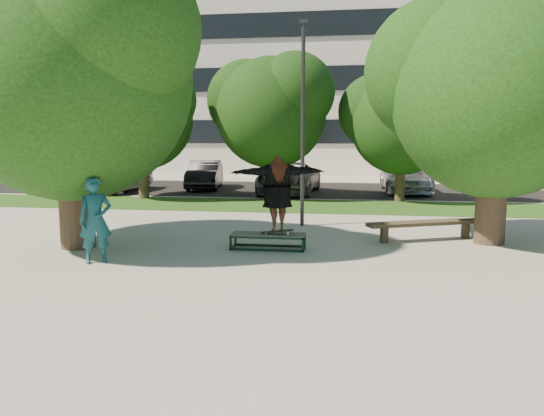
% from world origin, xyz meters
% --- Properties ---
extents(ground, '(120.00, 120.00, 0.00)m').
position_xyz_m(ground, '(0.00, 0.00, 0.00)').
color(ground, '#9D9890').
rests_on(ground, ground).
extents(grass_strip, '(30.00, 4.00, 0.02)m').
position_xyz_m(grass_strip, '(1.00, 9.50, 0.01)').
color(grass_strip, '#214D16').
rests_on(grass_strip, ground).
extents(asphalt_strip, '(40.00, 8.00, 0.01)m').
position_xyz_m(asphalt_strip, '(0.00, 16.00, 0.01)').
color(asphalt_strip, black).
rests_on(asphalt_strip, ground).
extents(tree_left, '(6.96, 5.95, 7.12)m').
position_xyz_m(tree_left, '(-4.29, 1.09, 4.42)').
color(tree_left, '#38281E').
rests_on(tree_left, ground).
extents(tree_right, '(6.24, 5.33, 6.51)m').
position_xyz_m(tree_right, '(5.92, 3.08, 4.09)').
color(tree_right, '#38281E').
rests_on(tree_right, ground).
extents(bg_tree_left, '(5.28, 4.51, 5.77)m').
position_xyz_m(bg_tree_left, '(-6.57, 11.07, 3.73)').
color(bg_tree_left, '#38281E').
rests_on(bg_tree_left, ground).
extents(bg_tree_mid, '(5.76, 4.92, 6.24)m').
position_xyz_m(bg_tree_mid, '(-1.08, 12.08, 4.02)').
color(bg_tree_mid, '#38281E').
rests_on(bg_tree_mid, ground).
extents(bg_tree_right, '(5.04, 4.31, 5.43)m').
position_xyz_m(bg_tree_right, '(4.43, 11.57, 3.49)').
color(bg_tree_right, '#38281E').
rests_on(bg_tree_right, ground).
extents(lamppost, '(0.25, 0.15, 6.11)m').
position_xyz_m(lamppost, '(1.00, 5.00, 3.15)').
color(lamppost, '#2D2D30').
rests_on(lamppost, ground).
extents(office_building, '(30.00, 14.12, 16.00)m').
position_xyz_m(office_building, '(-2.00, 31.98, 8.00)').
color(office_building, beige).
rests_on(office_building, ground).
extents(grind_box, '(1.80, 0.60, 0.38)m').
position_xyz_m(grind_box, '(0.48, 1.51, 0.19)').
color(grind_box, '#10311E').
rests_on(grind_box, ground).
extents(skater_rig, '(2.36, 1.26, 1.93)m').
position_xyz_m(skater_rig, '(0.71, 1.51, 1.38)').
color(skater_rig, white).
rests_on(skater_rig, grind_box).
extents(bystander, '(0.82, 0.74, 1.88)m').
position_xyz_m(bystander, '(-2.99, -0.44, 0.94)').
color(bystander, '#164D57').
rests_on(bystander, ground).
extents(bench, '(3.19, 1.72, 0.50)m').
position_xyz_m(bench, '(4.44, 3.16, 0.42)').
color(bench, '#443A28').
rests_on(bench, ground).
extents(car_silver_a, '(2.19, 4.83, 1.61)m').
position_xyz_m(car_silver_a, '(-8.82, 13.50, 0.80)').
color(car_silver_a, silver).
rests_on(car_silver_a, asphalt_strip).
extents(car_dark, '(2.21, 4.61, 1.46)m').
position_xyz_m(car_dark, '(-5.00, 15.50, 0.73)').
color(car_dark, black).
rests_on(car_dark, asphalt_strip).
extents(car_grey, '(2.77, 5.43, 1.47)m').
position_xyz_m(car_grey, '(-0.41, 13.81, 0.73)').
color(car_grey, slate).
rests_on(car_grey, asphalt_strip).
extents(car_silver_b, '(2.33, 5.31, 1.52)m').
position_xyz_m(car_silver_b, '(5.11, 15.46, 0.76)').
color(car_silver_b, silver).
rests_on(car_silver_b, asphalt_strip).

